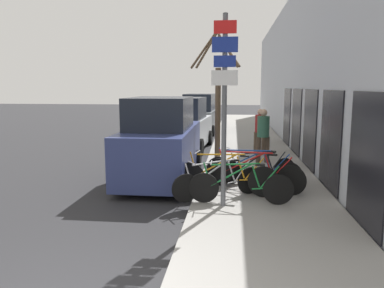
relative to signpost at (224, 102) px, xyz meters
name	(u,v)px	position (x,y,z in m)	size (l,w,h in m)	color
ground_plane	(187,152)	(-1.69, 7.31, -2.35)	(80.00, 80.00, 0.00)	#28282B
sidewalk_curb	(248,141)	(0.91, 10.11, -2.27)	(3.20, 32.00, 0.15)	gray
building_facade	(289,74)	(2.66, 10.01, 0.87)	(0.23, 32.00, 6.50)	#B2B7C1
signpost	(224,102)	(0.00, 0.00, 0.00)	(0.53, 0.12, 3.93)	#595B60
bicycle_0	(241,186)	(0.37, 0.20, -1.81)	(2.25, 0.44, 0.91)	black
bicycle_1	(219,182)	(-0.12, 0.56, -1.82)	(1.97, 1.17, 0.88)	black
bicycle_2	(226,177)	(0.04, 0.88, -1.78)	(2.41, 0.55, 0.98)	black
bicycle_3	(254,174)	(0.70, 1.30, -1.79)	(2.34, 0.98, 0.97)	black
bicycle_4	(253,170)	(0.70, 1.71, -1.79)	(2.38, 0.76, 0.95)	black
bicycle_5	(258,169)	(0.87, 2.12, -1.83)	(1.99, 0.87, 0.83)	black
parked_car_0	(161,143)	(-1.82, 2.66, -1.28)	(1.99, 4.49, 2.36)	navy
parked_car_1	(184,126)	(-1.88, 7.97, -1.35)	(2.25, 4.50, 2.20)	#B2B7BC
parked_car_2	(200,115)	(-1.72, 13.73, -1.34)	(2.09, 4.65, 2.24)	#51565B
pedestrian_near	(263,132)	(1.17, 4.71, -1.17)	(0.45, 0.39, 1.77)	#4C3D2D
pedestrian_far	(260,128)	(1.18, 6.39, -1.23)	(0.43, 0.37, 1.68)	#4C3D2D
street_tree	(217,101)	(-0.33, 4.64, -0.17)	(1.66, 0.98, 4.34)	brown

